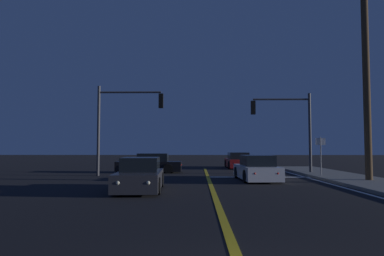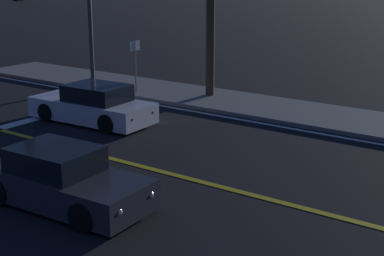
{
  "view_description": "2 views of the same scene",
  "coord_description": "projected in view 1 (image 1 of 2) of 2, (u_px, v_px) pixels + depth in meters",
  "views": [
    {
      "loc": [
        -0.63,
        -3.33,
        1.75
      ],
      "look_at": [
        -0.95,
        18.33,
        2.96
      ],
      "focal_mm": 32.82,
      "sensor_mm": 36.0,
      "label": 1
    },
    {
      "loc": [
        -11.14,
        1.62,
        5.29
      ],
      "look_at": [
        0.95,
        10.24,
        1.04
      ],
      "focal_mm": 53.61,
      "sensor_mm": 36.0,
      "label": 2
    }
  ],
  "objects": [
    {
      "name": "lane_line_center",
      "position": [
        215.0,
        196.0,
        12.73
      ],
      "size": [
        0.2,
        32.39,
        0.01
      ],
      "primitive_type": "cube",
      "color": "gold",
      "rests_on": "ground"
    },
    {
      "name": "lane_line_edge_right",
      "position": [
        374.0,
        196.0,
        12.65
      ],
      "size": [
        0.16,
        32.39,
        0.01
      ],
      "primitive_type": "cube",
      "color": "white",
      "rests_on": "ground"
    },
    {
      "name": "stop_bar",
      "position": [
        259.0,
        177.0,
        20.7
      ],
      "size": [
        6.01,
        0.5,
        0.01
      ],
      "primitive_type": "cube",
      "color": "white",
      "rests_on": "ground"
    },
    {
      "name": "car_lead_oncoming_charcoal",
      "position": [
        140.0,
        176.0,
        14.33
      ],
      "size": [
        1.96,
        4.23,
        1.34
      ],
      "rotation": [
        0.0,
        0.0,
        3.19
      ],
      "color": "#2D2D33",
      "rests_on": "ground"
    },
    {
      "name": "car_side_waiting_red",
      "position": [
        238.0,
        161.0,
        29.88
      ],
      "size": [
        2.0,
        4.71,
        1.34
      ],
      "rotation": [
        0.0,
        0.0,
        0.02
      ],
      "color": "maroon",
      "rests_on": "ground"
    },
    {
      "name": "car_distant_tail_black",
      "position": [
        150.0,
        164.0,
        24.56
      ],
      "size": [
        4.55,
        1.83,
        1.34
      ],
      "rotation": [
        0.0,
        0.0,
        1.57
      ],
      "color": "black",
      "rests_on": "ground"
    },
    {
      "name": "car_mid_block_white",
      "position": [
        257.0,
        169.0,
        18.76
      ],
      "size": [
        2.04,
        4.55,
        1.34
      ],
      "rotation": [
        0.0,
        0.0,
        0.05
      ],
      "color": "silver",
      "rests_on": "ground"
    },
    {
      "name": "traffic_signal_near_right",
      "position": [
        288.0,
        120.0,
        23.16
      ],
      "size": [
        3.95,
        0.28,
        5.35
      ],
      "rotation": [
        0.0,
        0.0,
        3.14
      ],
      "color": "#38383D",
      "rests_on": "ground"
    },
    {
      "name": "traffic_signal_far_left",
      "position": [
        123.0,
        115.0,
        21.93
      ],
      "size": [
        4.14,
        0.28,
        5.62
      ],
      "color": "#38383D",
      "rests_on": "ground"
    },
    {
      "name": "utility_pole_right",
      "position": [
        366.0,
        69.0,
        17.7
      ],
      "size": [
        1.83,
        0.34,
        11.08
      ],
      "color": "#4C3823",
      "rests_on": "ground"
    },
    {
      "name": "street_sign_corner",
      "position": [
        321.0,
        150.0,
        20.24
      ],
      "size": [
        0.56,
        0.06,
        2.35
      ],
      "color": "slate",
      "rests_on": "ground"
    }
  ]
}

